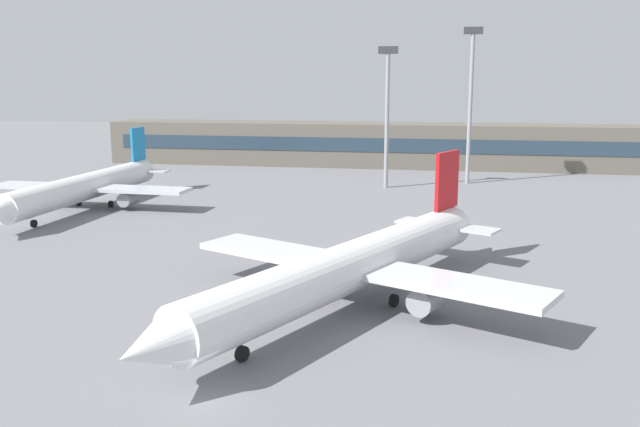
{
  "coord_description": "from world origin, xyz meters",
  "views": [
    {
      "loc": [
        13.19,
        -34.05,
        17.92
      ],
      "look_at": [
        -0.43,
        40.0,
        3.0
      ],
      "focal_mm": 37.88,
      "sensor_mm": 36.0,
      "label": 1
    }
  ],
  "objects": [
    {
      "name": "airplane_near",
      "position": [
        6.22,
        17.0,
        3.38
      ],
      "size": [
        30.27,
        41.94,
        11.09
      ],
      "color": "white",
      "rests_on": "ground_plane"
    },
    {
      "name": "floodlight_tower_east",
      "position": [
        3.68,
        79.33,
        13.65
      ],
      "size": [
        3.2,
        0.8,
        23.34
      ],
      "color": "gray",
      "rests_on": "ground_plane"
    },
    {
      "name": "terminal_building",
      "position": [
        0.0,
        108.71,
        4.5
      ],
      "size": [
        116.89,
        12.13,
        9.0
      ],
      "color": "#5B564C",
      "rests_on": "ground_plane"
    },
    {
      "name": "floodlight_tower_west",
      "position": [
        17.42,
        86.79,
        15.42
      ],
      "size": [
        3.2,
        0.8,
        26.77
      ],
      "color": "gray",
      "rests_on": "ground_plane"
    },
    {
      "name": "ground_plane",
      "position": [
        0.0,
        40.0,
        0.0
      ],
      "size": [
        400.0,
        400.0,
        0.0
      ],
      "primitive_type": "plane",
      "color": "slate"
    },
    {
      "name": "airplane_mid",
      "position": [
        -36.07,
        51.74,
        3.18
      ],
      "size": [
        29.32,
        42.14,
        10.41
      ],
      "color": "white",
      "rests_on": "ground_plane"
    }
  ]
}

